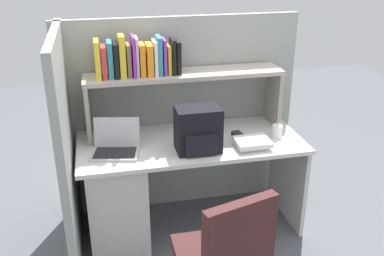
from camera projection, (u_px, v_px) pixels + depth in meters
name	position (u px, v px, depth m)	size (l,w,h in m)	color
ground_plane	(191.00, 225.00, 3.43)	(8.00, 8.00, 0.00)	#595B60
desk	(138.00, 186.00, 3.19)	(1.60, 0.70, 0.73)	silver
cubicle_partition_rear	(180.00, 116.00, 3.46)	(1.84, 0.05, 1.55)	#939991
cubicle_partition_left	(67.00, 149.00, 2.91)	(0.05, 1.06, 1.55)	#939991
overhead_hutch	(184.00, 85.00, 3.18)	(1.44, 0.28, 0.45)	gray
reference_books_on_shelf	(137.00, 58.00, 3.03)	(0.59, 0.19, 0.29)	yellow
laptop	(116.00, 145.00, 2.95)	(0.36, 0.31, 0.22)	#B7BABF
backpack	(198.00, 130.00, 2.94)	(0.30, 0.23, 0.31)	black
computer_mouse	(238.00, 135.00, 3.19)	(0.06, 0.10, 0.03)	#262628
paper_cup	(277.00, 131.00, 3.18)	(0.08, 0.08, 0.09)	white
desk_book_stack	(252.00, 143.00, 3.03)	(0.24, 0.20, 0.06)	white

